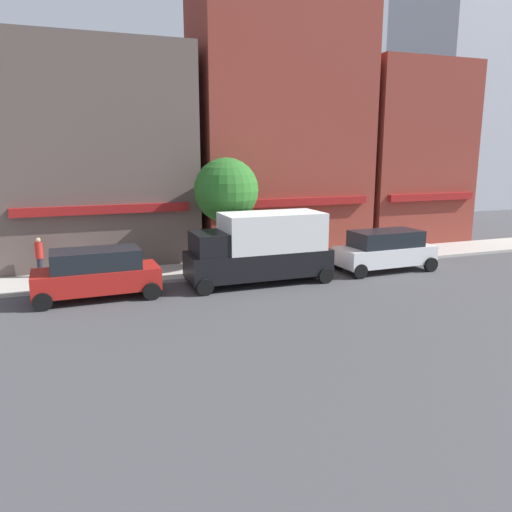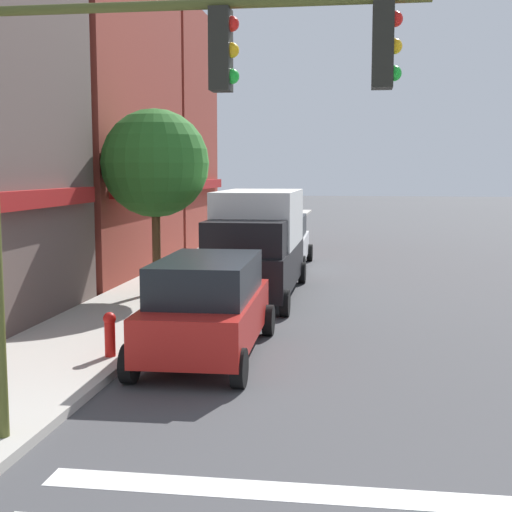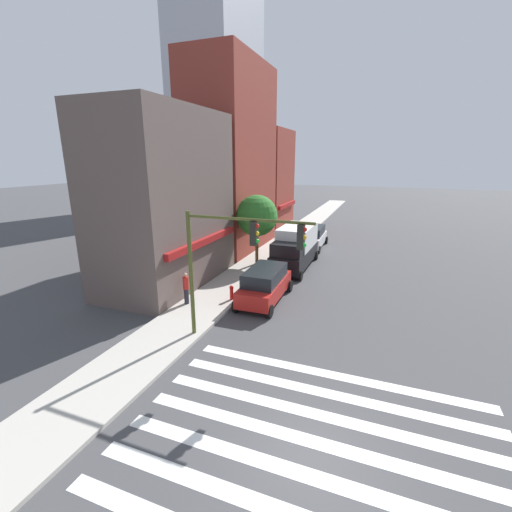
{
  "view_description": "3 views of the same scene",
  "coord_description": "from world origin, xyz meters",
  "px_view_note": "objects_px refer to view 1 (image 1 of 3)",
  "views": [
    {
      "loc": [
        8.9,
        -14.98,
        5.63
      ],
      "look_at": [
        16.25,
        4.7,
        1.2
      ],
      "focal_mm": 35.0,
      "sensor_mm": 36.0,
      "label": 1
    },
    {
      "loc": [
        -3.71,
        1.81,
        3.62
      ],
      "look_at": [
        16.25,
        4.7,
        1.2
      ],
      "focal_mm": 50.0,
      "sensor_mm": 36.0,
      "label": 2
    },
    {
      "loc": [
        -7.48,
        -1.27,
        7.82
      ],
      "look_at": [
        11.68,
        6.0,
        2.0
      ],
      "focal_mm": 24.0,
      "sensor_mm": 36.0,
      "label": 3
    }
  ],
  "objects_px": {
    "fire_hydrant": "(74,275)",
    "suv_red": "(97,273)",
    "street_tree": "(226,191)",
    "pedestrian_red_jacket": "(39,257)",
    "box_truck_black": "(260,247)",
    "suv_white": "(385,249)"
  },
  "relations": [
    {
      "from": "fire_hydrant",
      "to": "street_tree",
      "type": "relative_size",
      "value": 0.16
    },
    {
      "from": "suv_white",
      "to": "box_truck_black",
      "type": "bearing_deg",
      "value": 178.48
    },
    {
      "from": "fire_hydrant",
      "to": "suv_red",
      "type": "bearing_deg",
      "value": -64.2
    },
    {
      "from": "pedestrian_red_jacket",
      "to": "fire_hydrant",
      "type": "height_order",
      "value": "pedestrian_red_jacket"
    },
    {
      "from": "box_truck_black",
      "to": "street_tree",
      "type": "bearing_deg",
      "value": 102.91
    },
    {
      "from": "street_tree",
      "to": "pedestrian_red_jacket",
      "type": "bearing_deg",
      "value": 173.29
    },
    {
      "from": "suv_red",
      "to": "box_truck_black",
      "type": "bearing_deg",
      "value": -1.34
    },
    {
      "from": "suv_white",
      "to": "street_tree",
      "type": "height_order",
      "value": "street_tree"
    },
    {
      "from": "suv_red",
      "to": "suv_white",
      "type": "relative_size",
      "value": 1.0
    },
    {
      "from": "suv_red",
      "to": "fire_hydrant",
      "type": "relative_size",
      "value": 5.63
    },
    {
      "from": "fire_hydrant",
      "to": "street_tree",
      "type": "distance_m",
      "value": 7.74
    },
    {
      "from": "street_tree",
      "to": "fire_hydrant",
      "type": "bearing_deg",
      "value": -171.02
    },
    {
      "from": "pedestrian_red_jacket",
      "to": "fire_hydrant",
      "type": "bearing_deg",
      "value": -170.58
    },
    {
      "from": "box_truck_black",
      "to": "suv_white",
      "type": "bearing_deg",
      "value": -0.11
    },
    {
      "from": "box_truck_black",
      "to": "suv_white",
      "type": "height_order",
      "value": "box_truck_black"
    },
    {
      "from": "suv_red",
      "to": "suv_white",
      "type": "distance_m",
      "value": 13.17
    },
    {
      "from": "suv_red",
      "to": "pedestrian_red_jacket",
      "type": "distance_m",
      "value": 4.37
    },
    {
      "from": "suv_red",
      "to": "street_tree",
      "type": "relative_size",
      "value": 0.91
    },
    {
      "from": "street_tree",
      "to": "suv_white",
      "type": "bearing_deg",
      "value": -21.73
    },
    {
      "from": "pedestrian_red_jacket",
      "to": "box_truck_black",
      "type": "bearing_deg",
      "value": -136.91
    },
    {
      "from": "box_truck_black",
      "to": "suv_red",
      "type": "bearing_deg",
      "value": 179.89
    },
    {
      "from": "fire_hydrant",
      "to": "street_tree",
      "type": "height_order",
      "value": "street_tree"
    }
  ]
}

